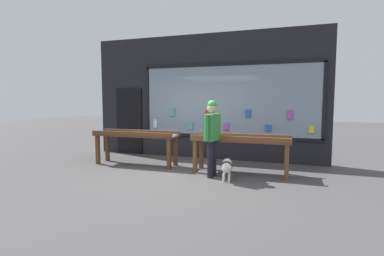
{
  "coord_description": "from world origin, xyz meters",
  "views": [
    {
      "loc": [
        2.65,
        -6.12,
        1.74
      ],
      "look_at": [
        0.26,
        0.62,
        1.06
      ],
      "focal_mm": 28.0,
      "sensor_mm": 36.0,
      "label": 1
    }
  ],
  "objects_px": {
    "display_table_left": "(136,138)",
    "display_table_right": "(241,143)",
    "small_dog": "(227,167)",
    "person_browsing": "(212,132)"
  },
  "relations": [
    {
      "from": "display_table_left",
      "to": "display_table_right",
      "type": "distance_m",
      "value": 2.8
    },
    {
      "from": "display_table_right",
      "to": "small_dog",
      "type": "bearing_deg",
      "value": -102.43
    },
    {
      "from": "display_table_left",
      "to": "person_browsing",
      "type": "bearing_deg",
      "value": -13.75
    },
    {
      "from": "display_table_left",
      "to": "display_table_right",
      "type": "relative_size",
      "value": 1.0
    },
    {
      "from": "display_table_right",
      "to": "person_browsing",
      "type": "xyz_separation_m",
      "value": [
        -0.54,
        -0.55,
        0.29
      ]
    },
    {
      "from": "person_browsing",
      "to": "small_dog",
      "type": "height_order",
      "value": "person_browsing"
    },
    {
      "from": "display_table_right",
      "to": "person_browsing",
      "type": "relative_size",
      "value": 1.33
    },
    {
      "from": "display_table_right",
      "to": "small_dog",
      "type": "distance_m",
      "value": 0.86
    },
    {
      "from": "person_browsing",
      "to": "display_table_right",
      "type": "bearing_deg",
      "value": -36.06
    },
    {
      "from": "display_table_left",
      "to": "display_table_right",
      "type": "height_order",
      "value": "display_table_left"
    }
  ]
}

